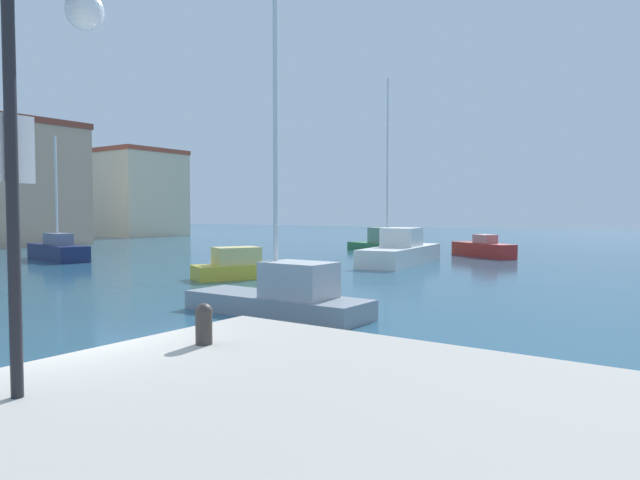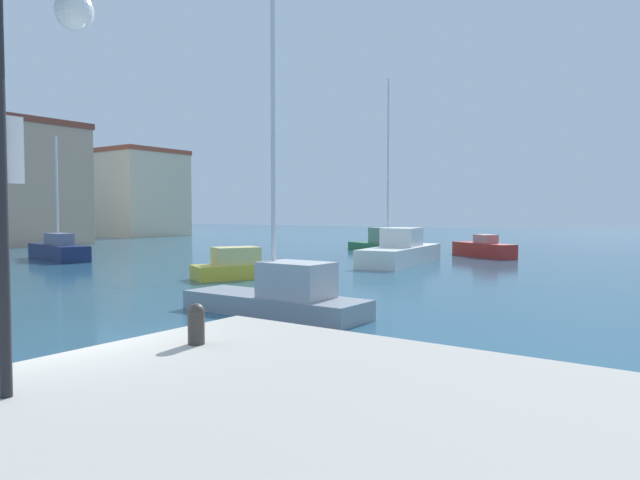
{
  "view_description": "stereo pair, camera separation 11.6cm",
  "coord_description": "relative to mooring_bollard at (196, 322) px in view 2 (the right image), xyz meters",
  "views": [
    {
      "loc": [
        -3.8,
        -6.82,
        2.66
      ],
      "look_at": [
        20.08,
        9.9,
        1.29
      ],
      "focal_mm": 32.07,
      "sensor_mm": 36.0,
      "label": 1
    },
    {
      "loc": [
        -3.73,
        -6.91,
        2.66
      ],
      "look_at": [
        20.08,
        9.9,
        1.29
      ],
      "focal_mm": 32.07,
      "sensor_mm": 36.0,
      "label": 2
    }
  ],
  "objects": [
    {
      "name": "motorboat_yellow_outer_mooring",
      "position": [
        12.88,
        10.98,
        -0.94
      ],
      "size": [
        4.98,
        3.48,
        1.28
      ],
      "color": "gold",
      "rests_on": "water"
    },
    {
      "name": "waterfront_apartments",
      "position": [
        37.84,
        52.44,
        1.95
      ],
      "size": [
        7.8,
        9.36,
        6.69
      ],
      "color": "beige",
      "rests_on": "ground"
    },
    {
      "name": "harbor_office",
      "position": [
        37.78,
        50.55,
        3.6
      ],
      "size": [
        8.75,
        8.04,
        9.98
      ],
      "color": "beige",
      "rests_on": "ground"
    },
    {
      "name": "motorboat_white_distant_north",
      "position": [
        22.37,
        8.81,
        -0.77
      ],
      "size": [
        7.95,
        3.21,
        1.89
      ],
      "color": "white",
      "rests_on": "water"
    },
    {
      "name": "motorboat_red_inner_mooring",
      "position": [
        29.56,
        6.91,
        -0.9
      ],
      "size": [
        3.59,
        4.64,
        1.37
      ],
      "color": "#B22823",
      "rests_on": "water"
    },
    {
      "name": "sailboat_navy_far_right",
      "position": [
        13.31,
        25.84,
        -0.82
      ],
      "size": [
        2.8,
        6.03,
        7.01
      ],
      "color": "#19234C",
      "rests_on": "water"
    },
    {
      "name": "sailboat_grey_near_pier",
      "position": [
        6.96,
        4.41,
        -0.85
      ],
      "size": [
        1.58,
        5.27,
        8.25
      ],
      "color": "gray",
      "rests_on": "water"
    },
    {
      "name": "mooring_bollard",
      "position": [
        0.0,
        0.0,
        0.0
      ],
      "size": [
        0.2,
        0.2,
        0.48
      ],
      "color": "#38332D",
      "rests_on": "pier_quay"
    },
    {
      "name": "water",
      "position": [
        14.2,
        21.95,
        -1.4
      ],
      "size": [
        160.0,
        160.0,
        0.0
      ],
      "primitive_type": "plane",
      "color": "#285670",
      "rests_on": "ground"
    },
    {
      "name": "sailboat_green_far_left",
      "position": [
        30.43,
        13.97,
        -0.77
      ],
      "size": [
        5.42,
        7.36,
        11.87
      ],
      "color": "#28703D",
      "rests_on": "water"
    }
  ]
}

